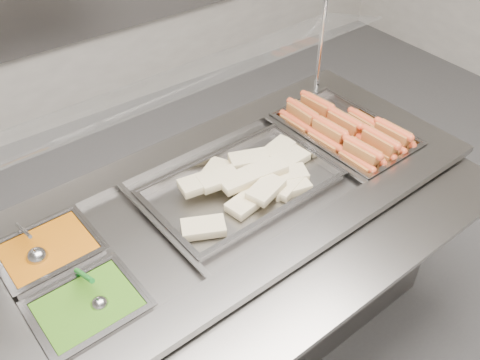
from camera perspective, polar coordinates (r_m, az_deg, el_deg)
steam_counter at (r=2.24m, az=-0.99°, el=-9.57°), size 1.87×0.88×0.88m
tray_rail at (r=1.71m, az=9.40°, el=-10.89°), size 1.77×0.43×0.05m
sneeze_guard at (r=1.86m, az=-5.38°, el=10.60°), size 1.62×0.35×0.43m
pan_hotdogs at (r=2.29m, az=11.03°, el=4.48°), size 0.35×0.55×0.10m
pan_wraps at (r=1.97m, az=0.22°, el=-0.95°), size 0.68×0.42×0.07m
pan_beans at (r=1.86m, az=-19.61°, el=-7.73°), size 0.30×0.25×0.10m
pan_peas at (r=1.67m, az=-15.71°, el=-13.56°), size 0.30×0.25×0.10m
hotdogs_in_buns at (r=2.25m, az=11.22°, el=5.12°), size 0.31×0.51×0.11m
tortilla_wraps at (r=1.96m, az=1.43°, el=0.09°), size 0.65×0.37×0.07m
ladle at (r=1.81m, az=-20.87°, el=-7.53°), size 0.07×0.20×0.13m
serving_spoon at (r=1.64m, az=-15.01°, el=-12.19°), size 0.05×0.18×0.13m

